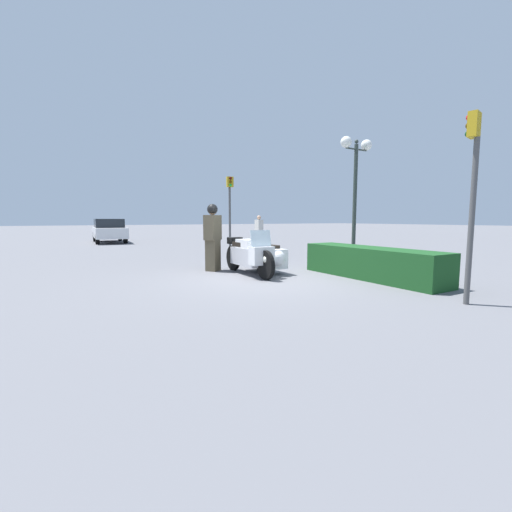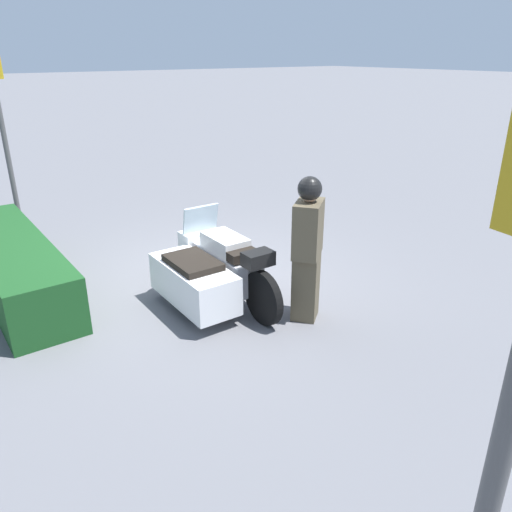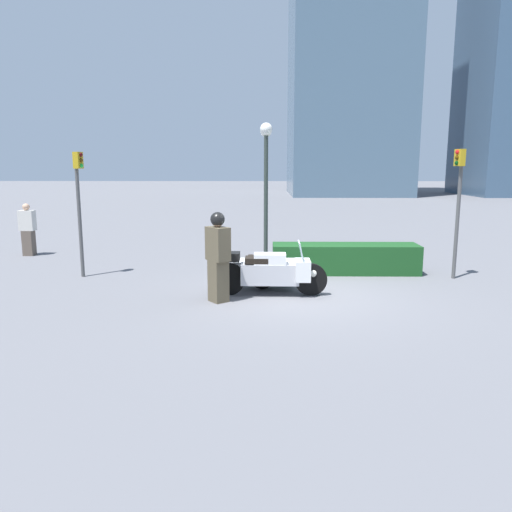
{
  "view_description": "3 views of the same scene",
  "coord_description": "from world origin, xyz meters",
  "px_view_note": "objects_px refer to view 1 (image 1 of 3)",
  "views": [
    {
      "loc": [
        6.99,
        -4.22,
        1.44
      ],
      "look_at": [
        0.1,
        -0.21,
        0.58
      ],
      "focal_mm": 24.0,
      "sensor_mm": 36.0,
      "label": 1
    },
    {
      "loc": [
        -6.04,
        3.36,
        3.21
      ],
      "look_at": [
        -1.07,
        -0.23,
        0.68
      ],
      "focal_mm": 35.0,
      "sensor_mm": 36.0,
      "label": 2
    },
    {
      "loc": [
        -0.89,
        -10.47,
        2.77
      ],
      "look_at": [
        -1.01,
        -0.8,
        1.01
      ],
      "focal_mm": 35.0,
      "sensor_mm": 36.0,
      "label": 3
    }
  ],
  "objects_px": {
    "police_motorcycle": "(259,256)",
    "traffic_light_far": "(230,203)",
    "twin_lamp_post": "(356,169)",
    "parked_car_background": "(109,230)",
    "hedge_bush_curbside": "(371,263)",
    "officer_rider": "(213,236)",
    "pedestrian_bystander": "(259,231)",
    "traffic_light_near": "(472,179)"
  },
  "relations": [
    {
      "from": "hedge_bush_curbside",
      "to": "pedestrian_bystander",
      "type": "distance_m",
      "value": 9.76
    },
    {
      "from": "officer_rider",
      "to": "hedge_bush_curbside",
      "type": "height_order",
      "value": "officer_rider"
    },
    {
      "from": "twin_lamp_post",
      "to": "traffic_light_far",
      "type": "bearing_deg",
      "value": -155.55
    },
    {
      "from": "hedge_bush_curbside",
      "to": "parked_car_background",
      "type": "relative_size",
      "value": 0.83
    },
    {
      "from": "police_motorcycle",
      "to": "officer_rider",
      "type": "relative_size",
      "value": 1.33
    },
    {
      "from": "parked_car_background",
      "to": "twin_lamp_post",
      "type": "bearing_deg",
      "value": -158.07
    },
    {
      "from": "traffic_light_near",
      "to": "pedestrian_bystander",
      "type": "xyz_separation_m",
      "value": [
        -12.01,
        3.07,
        -1.28
      ]
    },
    {
      "from": "traffic_light_near",
      "to": "pedestrian_bystander",
      "type": "bearing_deg",
      "value": -28.41
    },
    {
      "from": "traffic_light_far",
      "to": "parked_car_background",
      "type": "bearing_deg",
      "value": -154.13
    },
    {
      "from": "hedge_bush_curbside",
      "to": "police_motorcycle",
      "type": "bearing_deg",
      "value": -134.24
    },
    {
      "from": "traffic_light_far",
      "to": "pedestrian_bystander",
      "type": "height_order",
      "value": "traffic_light_far"
    },
    {
      "from": "parked_car_background",
      "to": "pedestrian_bystander",
      "type": "xyz_separation_m",
      "value": [
        7.63,
        6.21,
        0.05
      ]
    },
    {
      "from": "parked_car_background",
      "to": "traffic_light_near",
      "type": "bearing_deg",
      "value": -168.47
    },
    {
      "from": "twin_lamp_post",
      "to": "traffic_light_far",
      "type": "distance_m",
      "value": 5.14
    },
    {
      "from": "traffic_light_near",
      "to": "police_motorcycle",
      "type": "bearing_deg",
      "value": 2.98
    },
    {
      "from": "officer_rider",
      "to": "twin_lamp_post",
      "type": "distance_m",
      "value": 4.92
    },
    {
      "from": "police_motorcycle",
      "to": "hedge_bush_curbside",
      "type": "xyz_separation_m",
      "value": [
        1.96,
        2.01,
        -0.1
      ]
    },
    {
      "from": "traffic_light_near",
      "to": "traffic_light_far",
      "type": "relative_size",
      "value": 1.02
    },
    {
      "from": "parked_car_background",
      "to": "pedestrian_bystander",
      "type": "height_order",
      "value": "pedestrian_bystander"
    },
    {
      "from": "police_motorcycle",
      "to": "parked_car_background",
      "type": "xyz_separation_m",
      "value": [
        -15.11,
        -1.75,
        0.28
      ]
    },
    {
      "from": "police_motorcycle",
      "to": "traffic_light_far",
      "type": "xyz_separation_m",
      "value": [
        -4.71,
        1.47,
        1.58
      ]
    },
    {
      "from": "parked_car_background",
      "to": "traffic_light_far",
      "type": "bearing_deg",
      "value": -160.37
    },
    {
      "from": "twin_lamp_post",
      "to": "traffic_light_far",
      "type": "relative_size",
      "value": 1.26
    },
    {
      "from": "hedge_bush_curbside",
      "to": "parked_car_background",
      "type": "distance_m",
      "value": 17.49
    },
    {
      "from": "traffic_light_near",
      "to": "traffic_light_far",
      "type": "bearing_deg",
      "value": -14.56
    },
    {
      "from": "officer_rider",
      "to": "parked_car_background",
      "type": "height_order",
      "value": "officer_rider"
    },
    {
      "from": "officer_rider",
      "to": "hedge_bush_curbside",
      "type": "bearing_deg",
      "value": 4.54
    },
    {
      "from": "twin_lamp_post",
      "to": "police_motorcycle",
      "type": "bearing_deg",
      "value": -88.3
    },
    {
      "from": "police_motorcycle",
      "to": "pedestrian_bystander",
      "type": "height_order",
      "value": "pedestrian_bystander"
    },
    {
      "from": "officer_rider",
      "to": "pedestrian_bystander",
      "type": "xyz_separation_m",
      "value": [
        -6.38,
        5.28,
        -0.17
      ]
    },
    {
      "from": "police_motorcycle",
      "to": "hedge_bush_curbside",
      "type": "height_order",
      "value": "police_motorcycle"
    },
    {
      "from": "officer_rider",
      "to": "police_motorcycle",
      "type": "bearing_deg",
      "value": -1.63
    },
    {
      "from": "traffic_light_near",
      "to": "officer_rider",
      "type": "bearing_deg",
      "value": 7.33
    },
    {
      "from": "twin_lamp_post",
      "to": "parked_car_background",
      "type": "bearing_deg",
      "value": -160.51
    },
    {
      "from": "hedge_bush_curbside",
      "to": "pedestrian_bystander",
      "type": "height_order",
      "value": "pedestrian_bystander"
    },
    {
      "from": "police_motorcycle",
      "to": "traffic_light_near",
      "type": "bearing_deg",
      "value": 17.83
    },
    {
      "from": "officer_rider",
      "to": "traffic_light_near",
      "type": "height_order",
      "value": "traffic_light_near"
    },
    {
      "from": "hedge_bush_curbside",
      "to": "traffic_light_far",
      "type": "xyz_separation_m",
      "value": [
        -6.67,
        -0.55,
        1.68
      ]
    },
    {
      "from": "hedge_bush_curbside",
      "to": "twin_lamp_post",
      "type": "distance_m",
      "value": 3.68
    },
    {
      "from": "pedestrian_bystander",
      "to": "police_motorcycle",
      "type": "bearing_deg",
      "value": 62.79
    },
    {
      "from": "officer_rider",
      "to": "twin_lamp_post",
      "type": "bearing_deg",
      "value": 38.94
    },
    {
      "from": "police_motorcycle",
      "to": "hedge_bush_curbside",
      "type": "relative_size",
      "value": 0.65
    }
  ]
}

